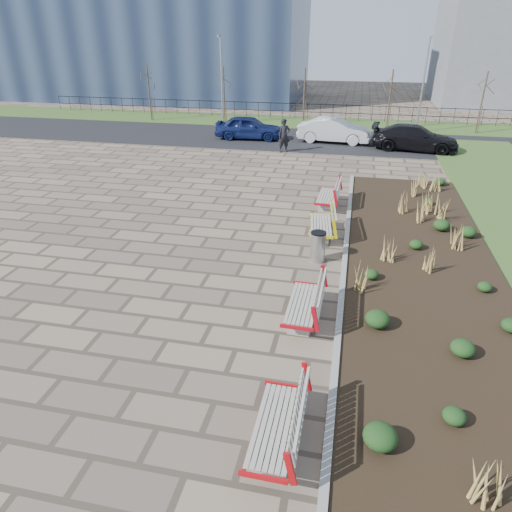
% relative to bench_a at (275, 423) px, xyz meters
% --- Properties ---
extents(ground, '(120.00, 120.00, 0.00)m').
position_rel_bench_a_xyz_m(ground, '(-3.00, 2.40, -0.50)').
color(ground, '#796753').
rests_on(ground, ground).
extents(planting_bed, '(4.50, 18.00, 0.10)m').
position_rel_bench_a_xyz_m(planting_bed, '(3.25, 7.40, -0.45)').
color(planting_bed, black).
rests_on(planting_bed, ground).
extents(planting_curb, '(0.16, 18.00, 0.15)m').
position_rel_bench_a_xyz_m(planting_curb, '(0.92, 7.40, -0.42)').
color(planting_curb, gray).
rests_on(planting_curb, ground).
extents(grass_verge_far, '(80.00, 5.00, 0.04)m').
position_rel_bench_a_xyz_m(grass_verge_far, '(-3.00, 30.40, -0.48)').
color(grass_verge_far, '#33511E').
rests_on(grass_verge_far, ground).
extents(road, '(80.00, 7.00, 0.02)m').
position_rel_bench_a_xyz_m(road, '(-3.00, 24.40, -0.49)').
color(road, black).
rests_on(road, ground).
extents(bench_a, '(0.91, 2.11, 1.00)m').
position_rel_bench_a_xyz_m(bench_a, '(0.00, 0.00, 0.00)').
color(bench_a, '#B80C11').
rests_on(bench_a, ground).
extents(bench_b, '(0.94, 2.12, 1.00)m').
position_rel_bench_a_xyz_m(bench_b, '(0.00, 3.97, 0.00)').
color(bench_b, '#AE0B16').
rests_on(bench_b, ground).
extents(bench_c, '(1.12, 2.19, 1.00)m').
position_rel_bench_a_xyz_m(bench_c, '(0.00, 9.14, 0.00)').
color(bench_c, yellow).
rests_on(bench_c, ground).
extents(bench_d, '(0.99, 2.14, 1.00)m').
position_rel_bench_a_xyz_m(bench_d, '(0.00, 12.25, 0.00)').
color(bench_d, '#B40C1B').
rests_on(bench_d, ground).
extents(litter_bin, '(0.46, 0.46, 0.96)m').
position_rel_bench_a_xyz_m(litter_bin, '(0.07, 7.22, -0.02)').
color(litter_bin, '#B2B2B7').
rests_on(litter_bin, ground).
extents(pedestrian, '(0.82, 0.70, 1.91)m').
position_rel_bench_a_xyz_m(pedestrian, '(-3.16, 20.91, 0.45)').
color(pedestrian, black).
rests_on(pedestrian, ground).
extents(car_blue, '(4.42, 2.00, 1.47)m').
position_rel_bench_a_xyz_m(car_blue, '(-5.97, 23.88, 0.26)').
color(car_blue, '#121C4F').
rests_on(car_blue, road).
extents(car_silver, '(4.67, 1.98, 1.50)m').
position_rel_bench_a_xyz_m(car_silver, '(-0.45, 24.03, 0.27)').
color(car_silver, '#BABDC3').
rests_on(car_silver, road).
extents(car_black, '(5.19, 2.60, 1.45)m').
position_rel_bench_a_xyz_m(car_black, '(4.33, 22.94, 0.24)').
color(car_black, black).
rests_on(car_black, road).
extents(tree_a, '(1.40, 1.40, 4.00)m').
position_rel_bench_a_xyz_m(tree_a, '(-15.00, 28.90, 1.54)').
color(tree_a, '#4C3D2D').
rests_on(tree_a, grass_verge_far).
extents(tree_b, '(1.40, 1.40, 4.00)m').
position_rel_bench_a_xyz_m(tree_b, '(-9.00, 28.90, 1.54)').
color(tree_b, '#4C3D2D').
rests_on(tree_b, grass_verge_far).
extents(tree_c, '(1.40, 1.40, 4.00)m').
position_rel_bench_a_xyz_m(tree_c, '(-3.00, 28.90, 1.54)').
color(tree_c, '#4C3D2D').
rests_on(tree_c, grass_verge_far).
extents(tree_d, '(1.40, 1.40, 4.00)m').
position_rel_bench_a_xyz_m(tree_d, '(3.00, 28.90, 1.54)').
color(tree_d, '#4C3D2D').
rests_on(tree_d, grass_verge_far).
extents(tree_e, '(1.40, 1.40, 4.00)m').
position_rel_bench_a_xyz_m(tree_e, '(9.00, 28.90, 1.54)').
color(tree_e, '#4C3D2D').
rests_on(tree_e, grass_verge_far).
extents(lamp_west, '(0.24, 0.60, 6.00)m').
position_rel_bench_a_xyz_m(lamp_west, '(-9.00, 28.40, 2.54)').
color(lamp_west, gray).
rests_on(lamp_west, grass_verge_far).
extents(lamp_east, '(0.24, 0.60, 6.00)m').
position_rel_bench_a_xyz_m(lamp_east, '(5.00, 28.40, 2.54)').
color(lamp_east, gray).
rests_on(lamp_east, grass_verge_far).
extents(railing_fence, '(44.00, 0.10, 1.20)m').
position_rel_bench_a_xyz_m(railing_fence, '(-3.00, 31.90, 0.14)').
color(railing_fence, black).
rests_on(railing_fence, grass_verge_far).
extents(building_glass, '(40.00, 14.00, 15.00)m').
position_rel_bench_a_xyz_m(building_glass, '(-25.00, 42.40, 7.00)').
color(building_glass, '#192338').
rests_on(building_glass, ground).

